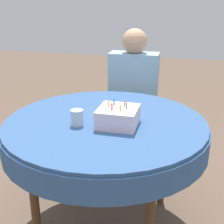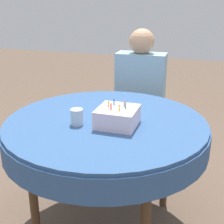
{
  "view_description": "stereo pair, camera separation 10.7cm",
  "coord_description": "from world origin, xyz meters",
  "px_view_note": "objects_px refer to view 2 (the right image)",
  "views": [
    {
      "loc": [
        0.46,
        -1.62,
        1.43
      ],
      "look_at": [
        0.04,
        -0.02,
        0.81
      ],
      "focal_mm": 50.0,
      "sensor_mm": 36.0,
      "label": 1
    },
    {
      "loc": [
        0.56,
        -1.59,
        1.43
      ],
      "look_at": [
        0.04,
        -0.02,
        0.81
      ],
      "focal_mm": 50.0,
      "sensor_mm": 36.0,
      "label": 2
    }
  ],
  "objects_px": {
    "birthday_cake": "(117,117)",
    "drinking_glass": "(77,117)",
    "chair": "(141,107)",
    "person": "(140,87)"
  },
  "relations": [
    {
      "from": "chair",
      "to": "person",
      "type": "xyz_separation_m",
      "value": [
        0.0,
        -0.09,
        0.21
      ]
    },
    {
      "from": "birthday_cake",
      "to": "drinking_glass",
      "type": "xyz_separation_m",
      "value": [
        -0.22,
        -0.06,
        -0.01
      ]
    },
    {
      "from": "chair",
      "to": "person",
      "type": "bearing_deg",
      "value": -90.0
    },
    {
      "from": "chair",
      "to": "birthday_cake",
      "type": "bearing_deg",
      "value": -86.32
    },
    {
      "from": "chair",
      "to": "person",
      "type": "distance_m",
      "value": 0.23
    },
    {
      "from": "drinking_glass",
      "to": "birthday_cake",
      "type": "bearing_deg",
      "value": 14.18
    },
    {
      "from": "chair",
      "to": "drinking_glass",
      "type": "height_order",
      "value": "chair"
    },
    {
      "from": "chair",
      "to": "drinking_glass",
      "type": "bearing_deg",
      "value": -98.4
    },
    {
      "from": "person",
      "to": "drinking_glass",
      "type": "xyz_separation_m",
      "value": [
        -0.13,
        -0.98,
        0.08
      ]
    },
    {
      "from": "person",
      "to": "birthday_cake",
      "type": "xyz_separation_m",
      "value": [
        0.09,
        -0.92,
        0.08
      ]
    }
  ]
}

